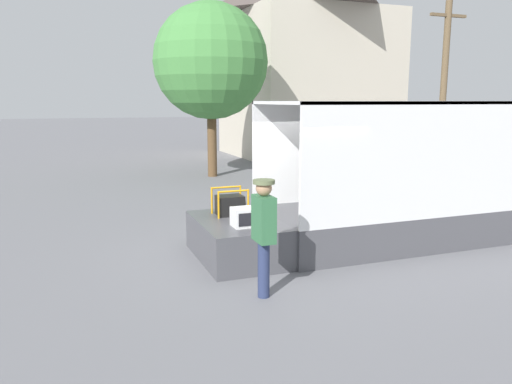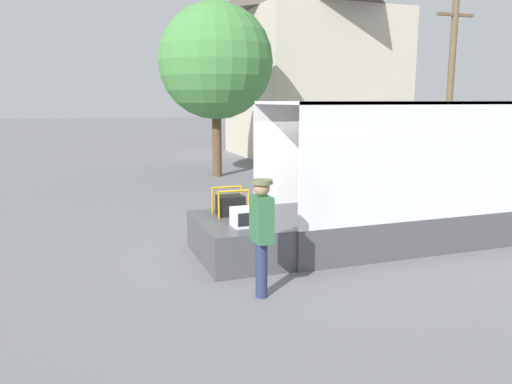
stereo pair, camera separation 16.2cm
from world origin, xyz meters
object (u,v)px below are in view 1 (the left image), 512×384
Objects in this scene: portable_generator at (231,205)px; worker_person at (264,225)px; box_truck at (448,191)px; utility_pole at (444,83)px; street_tree at (211,62)px; microwave at (247,217)px.

worker_person is (-0.26, -2.42, 0.18)m from portable_generator.
utility_pole reaches higher than box_truck.
utility_pole is (12.61, 10.99, 2.56)m from worker_person.
box_truck is 4.91m from portable_generator.
box_truck is at bearing -75.82° from street_tree.
box_truck is 0.98× the size of utility_pole.
street_tree is (-2.56, 10.15, 3.42)m from box_truck.
worker_person is at bearing -159.17° from box_truck.
box_truck reaches higher than worker_person.
utility_pole is at bearing 37.66° from microwave.
worker_person is at bearing -102.03° from street_tree.
street_tree is (2.32, 9.68, 3.45)m from portable_generator.
worker_person is 16.92m from utility_pole.
microwave is 0.08× the size of street_tree.
worker_person is at bearing -96.08° from portable_generator.
microwave is 15.85m from utility_pole.
microwave is at bearing -174.21° from box_truck.
utility_pole is (12.35, 8.57, 2.74)m from portable_generator.
worker_person is 0.27× the size of street_tree.
street_tree is at bearing 173.68° from utility_pole.
microwave is at bearing -142.34° from utility_pole.
utility_pole is 1.07× the size of street_tree.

